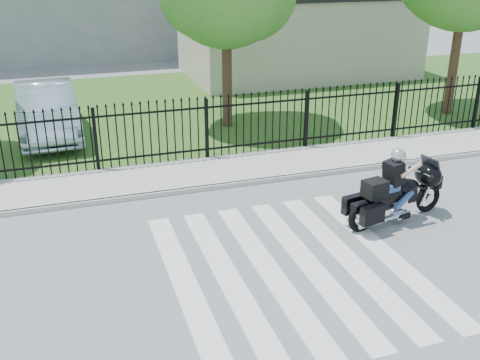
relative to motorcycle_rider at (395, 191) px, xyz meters
name	(u,v)px	position (x,y,z in m)	size (l,w,h in m)	color
ground	(289,267)	(-2.91, -1.10, -0.71)	(120.00, 120.00, 0.00)	slate
crosswalk	(289,267)	(-2.91, -1.10, -0.71)	(5.00, 5.50, 0.01)	silver
sidewalk	(217,171)	(-2.91, 3.90, -0.65)	(40.00, 2.00, 0.12)	#ADAAA3
curb	(228,185)	(-2.91, 2.90, -0.65)	(40.00, 0.12, 0.12)	#ADAAA3
grass_strip	(166,107)	(-2.91, 10.90, -0.70)	(40.00, 12.00, 0.02)	#27551D
iron_fence	(207,130)	(-2.91, 4.90, 0.19)	(26.00, 0.04, 1.80)	black
building_low	(297,36)	(4.09, 14.90, 1.04)	(10.00, 6.00, 3.50)	#BDB09D
motorcycle_rider	(395,191)	(0.00, 0.00, 0.00)	(2.61, 1.19, 1.74)	black
parked_car	(47,110)	(-7.12, 8.65, 0.13)	(1.74, 4.99, 1.64)	#9FBAC8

